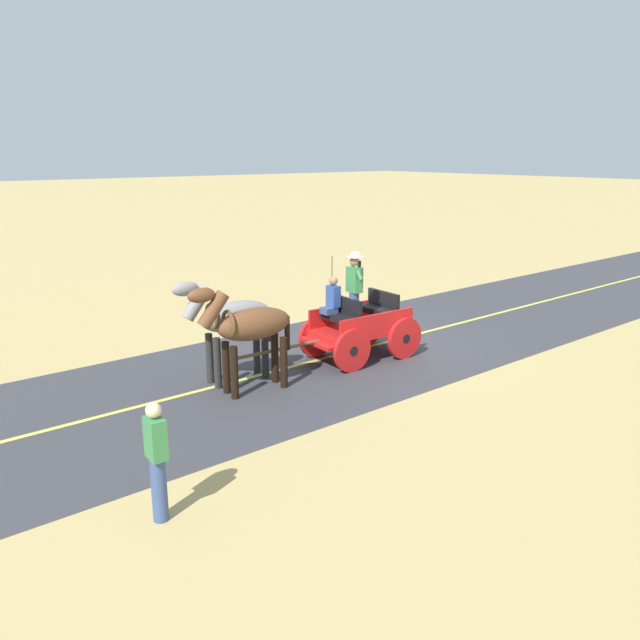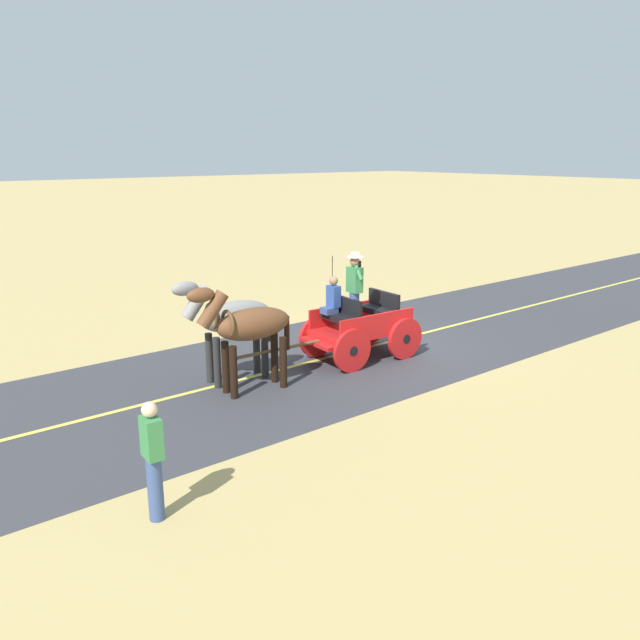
% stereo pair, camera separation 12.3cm
% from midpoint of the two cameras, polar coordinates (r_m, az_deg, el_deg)
% --- Properties ---
extents(ground_plane, '(200.00, 200.00, 0.00)m').
position_cam_midpoint_polar(ground_plane, '(15.54, 4.73, -2.32)').
color(ground_plane, tan).
extents(road_surface, '(5.79, 160.00, 0.01)m').
position_cam_midpoint_polar(road_surface, '(15.54, 4.73, -2.30)').
color(road_surface, '#38383D').
rests_on(road_surface, ground).
extents(road_centre_stripe, '(0.12, 160.00, 0.00)m').
position_cam_midpoint_polar(road_centre_stripe, '(15.54, 4.73, -2.29)').
color(road_centre_stripe, '#DBCC4C').
rests_on(road_centre_stripe, road_surface).
extents(horse_drawn_carriage, '(1.53, 4.51, 2.50)m').
position_cam_midpoint_polar(horse_drawn_carriage, '(14.35, 3.21, -0.37)').
color(horse_drawn_carriage, red).
rests_on(horse_drawn_carriage, ground).
extents(horse_near_side, '(0.71, 2.14, 2.21)m').
position_cam_midpoint_polar(horse_near_side, '(12.29, -6.71, -0.64)').
color(horse_near_side, brown).
rests_on(horse_near_side, ground).
extents(horse_off_side, '(0.68, 2.14, 2.21)m').
position_cam_midpoint_polar(horse_off_side, '(12.89, -8.28, 0.05)').
color(horse_off_side, gray).
rests_on(horse_off_side, ground).
extents(pedestrian_walking, '(0.33, 0.22, 1.63)m').
position_cam_midpoint_polar(pedestrian_walking, '(8.41, -14.93, -12.03)').
color(pedestrian_walking, '#384C7F').
rests_on(pedestrian_walking, ground).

